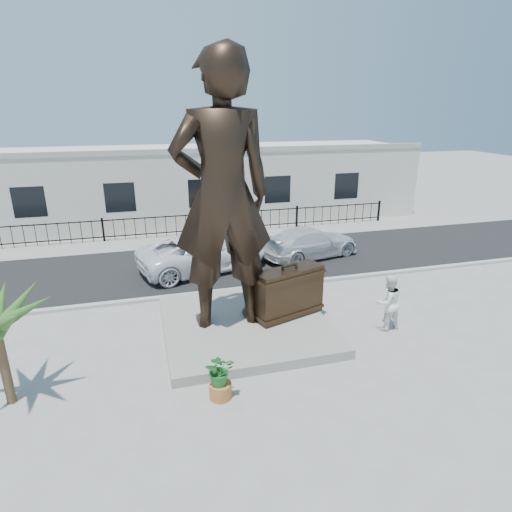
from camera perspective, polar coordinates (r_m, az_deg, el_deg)
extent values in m
plane|color=#9E9991|center=(13.05, 2.38, -12.42)|extent=(100.00, 100.00, 0.00)
cube|color=black|center=(20.08, -4.54, -0.73)|extent=(40.00, 7.00, 0.01)
cube|color=#A5A399|center=(16.88, -2.26, -4.48)|extent=(40.00, 0.25, 0.12)
cube|color=#9E9991|center=(23.83, -6.40, 2.46)|extent=(40.00, 2.50, 0.02)
cube|color=gray|center=(14.11, -1.44, -9.10)|extent=(5.20, 5.20, 0.30)
cube|color=black|center=(24.43, -6.75, 4.31)|extent=(22.00, 0.10, 1.20)
cube|color=silver|center=(28.16, -8.23, 9.57)|extent=(28.00, 7.00, 4.40)
imported|color=black|center=(12.68, -4.53, 8.02)|extent=(2.99, 1.96, 8.19)
cube|color=#302214|center=(14.04, 4.40, -4.87)|extent=(2.45, 1.43, 1.65)
imported|color=white|center=(14.39, 17.17, -5.92)|extent=(0.99, 0.82, 1.88)
imported|color=white|center=(18.90, -7.13, 0.41)|extent=(6.09, 3.93, 1.56)
imported|color=silver|center=(20.60, 7.26, 1.81)|extent=(5.26, 3.16, 1.43)
imported|color=orange|center=(23.41, -7.16, 4.62)|extent=(1.29, 0.79, 1.94)
cylinder|color=#B2662F|center=(11.15, -4.76, -17.43)|extent=(0.56, 0.56, 0.40)
imported|color=#236C29|center=(10.81, -4.85, -14.87)|extent=(0.79, 0.70, 0.80)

